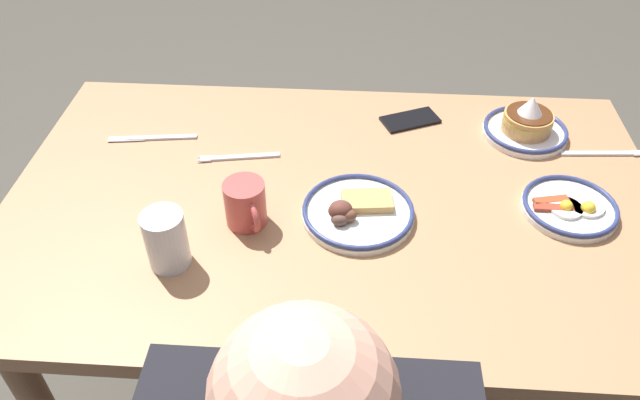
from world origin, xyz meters
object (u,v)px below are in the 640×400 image
Objects in this scene: fork_far at (238,157)px; butter_knife at (153,138)px; coffee_mug at (246,204)px; tea_spoon at (328,337)px; plate_near_main at (526,125)px; fork_near at (604,153)px; plate_center_pancakes at (570,207)px; plate_far_companion at (357,211)px; drinking_glass at (167,242)px; cell_phone at (410,120)px.

butter_knife is at bearing -15.85° from fork_far.
coffee_mug reaches higher than tea_spoon.
plate_near_main is 1.82× the size of coffee_mug.
tea_spoon is at bearing 42.32° from fork_near.
fork_far is (0.70, 0.14, -0.03)m from plate_near_main.
plate_near_main is at bearing -168.51° from fork_far.
plate_center_pancakes reaches higher than butter_knife.
plate_center_pancakes is 0.84× the size of plate_far_companion.
fork_far is 0.56m from tea_spoon.
tea_spoon reaches higher than butter_knife.
drinking_glass is at bearing 23.53° from fork_near.
tea_spoon is at bearing 51.79° from cell_phone.
fork_near is at bearing -137.68° from tea_spoon.
plate_far_companion is 0.39m from cell_phone.
fork_far is at bearing -10.85° from plate_center_pancakes.
fork_far is at bearing -0.08° from cell_phone.
plate_far_companion reaches higher than butter_knife.
fork_far is (-0.08, -0.34, -0.05)m from drinking_glass.
tea_spoon is (-0.24, 0.50, 0.00)m from fork_far.
butter_knife is at bearing 0.40° from fork_near.
fork_near is at bearing -179.60° from butter_knife.
plate_near_main is 0.74m from coffee_mug.
plate_far_companion is 1.23× the size of fork_far.
butter_knife is (0.15, -0.41, -0.05)m from drinking_glass.
butter_knife is (0.92, 0.08, -0.03)m from plate_near_main.
plate_far_companion reaches higher than fork_near.
cell_phone is 0.66× the size of butter_knife.
cell_phone is at bearing -109.36° from plate_far_companion.
cell_phone is (-0.36, -0.40, -0.05)m from coffee_mug.
fork_near is 0.94× the size of butter_knife.
fork_far is 0.23m from butter_knife.
plate_center_pancakes is at bearing 169.15° from fork_far.
tea_spoon is at bearing 82.20° from plate_far_companion.
tea_spoon is at bearing 35.96° from plate_center_pancakes.
coffee_mug is (0.23, 0.03, 0.04)m from plate_far_companion.
butter_knife is at bearing -50.57° from tea_spoon.
butter_knife is (0.22, -0.06, -0.00)m from fork_far.
cell_phone is 0.73× the size of tea_spoon.
cell_phone is (0.28, -0.04, -0.02)m from plate_near_main.
plate_center_pancakes is at bearing -174.34° from plate_far_companion.
coffee_mug reaches higher than butter_knife.
fork_far is (0.42, 0.18, -0.00)m from cell_phone.
plate_far_companion is 1.17× the size of fork_near.
coffee_mug is 0.94× the size of drinking_glass.
plate_near_main is 1.05× the size of tea_spoon.
plate_far_companion reaches higher than tea_spoon.
drinking_glass reaches higher than plate_far_companion.
tea_spoon is (0.63, 0.57, 0.00)m from fork_near.
plate_center_pancakes is 1.03× the size of fork_far.
plate_center_pancakes is at bearing -173.60° from coffee_mug.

